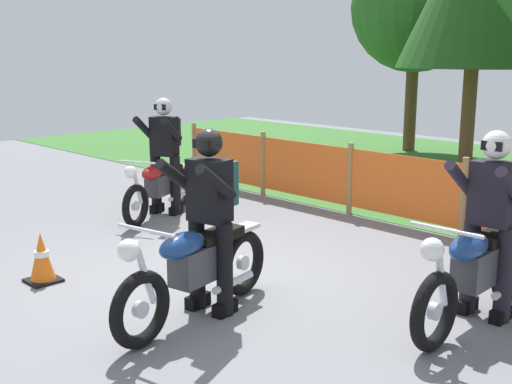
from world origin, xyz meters
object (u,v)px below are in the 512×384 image
Objects in this scene: motorcycle_third at (159,187)px; rider_third at (165,149)px; rider_trailing at (492,214)px; motorcycle_lead at (196,268)px; traffic_cone at (42,258)px; rider_lead at (210,211)px; motorcycle_trailing at (476,271)px.

rider_third reaches higher than motorcycle_third.
rider_third is (-5.07, 0.23, 0.00)m from rider_trailing.
rider_third is (-3.29, 2.13, 0.48)m from motorcycle_lead.
motorcycle_third is at bearing 0.51° from rider_third.
motorcycle_lead is at bearing -45.18° from rider_trailing.
motorcycle_third reaches higher than traffic_cone.
traffic_cone is (1.44, -2.67, -0.69)m from rider_third.
motorcycle_lead is 3.74m from motorcycle_third.
motorcycle_third is 5.01m from rider_trailing.
motorcycle_third is at bearing -129.59° from rider_lead.
traffic_cone is at bearing 4.25° from rider_third.
motorcycle_trailing is (1.79, 1.66, 0.01)m from motorcycle_lead.
motorcycle_third is at bearing -92.48° from rider_trailing.
motorcycle_lead is 0.97× the size of motorcycle_trailing.
rider_third is 3.19× the size of traffic_cone.
rider_third is at bearing -94.59° from rider_trailing.
motorcycle_third is 0.56m from rider_third.
rider_trailing reaches higher than motorcycle_lead.
motorcycle_third is at bearing 118.64° from traffic_cone.
motorcycle_lead is 1.94m from traffic_cone.
motorcycle_lead is at bearing 0.51° from rider_lead.
rider_trailing and rider_third have the same top height.
motorcycle_trailing is 1.25× the size of rider_lead.
motorcycle_lead is at bearing 34.67° from motorcycle_third.
rider_lead and rider_trailing have the same top height.
rider_third is at bearing -133.90° from motorcycle_lead.
rider_trailing is at bearing 65.35° from motorcycle_third.
rider_trailing is (-0.01, 0.23, 0.47)m from motorcycle_trailing.
motorcycle_third is (-4.99, 0.27, -0.05)m from motorcycle_trailing.
motorcycle_trailing is at bearing 31.25° from traffic_cone.
motorcycle_trailing reaches higher than motorcycle_third.
rider_trailing is 1.00× the size of rider_third.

